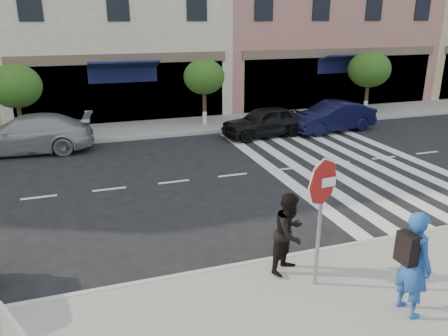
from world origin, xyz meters
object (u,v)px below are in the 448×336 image
photographer (414,263)px  car_far_right (332,117)px  stop_sign (322,195)px  car_far_left (26,134)px  walker (290,233)px  car_far_mid (265,121)px

photographer → car_far_right: photographer is taller
stop_sign → car_far_left: size_ratio=0.51×
photographer → walker: (-1.37, 1.83, -0.11)m
photographer → car_far_mid: (2.63, 12.17, -0.43)m
car_far_left → walker: bearing=33.4°
car_far_left → car_far_mid: size_ratio=1.28×
walker → car_far_right: (7.27, 10.19, -0.30)m
car_far_mid → car_far_right: bearing=81.3°
walker → car_far_right: size_ratio=0.40×
car_far_mid → car_far_left: bearing=-100.1°
stop_sign → walker: bearing=109.3°
walker → car_far_left: (-5.70, 11.01, -0.26)m
stop_sign → car_far_left: 13.13m
walker → car_far_left: size_ratio=0.33×
walker → car_far_mid: (4.00, 10.33, -0.32)m
car_far_left → stop_sign: bearing=33.2°
stop_sign → walker: size_ratio=1.53×
photographer → walker: bearing=34.5°
car_far_right → photographer: bearing=-33.9°
photographer → car_far_mid: bearing=-14.4°
photographer → walker: 2.29m
car_far_left → car_far_right: size_ratio=1.21×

